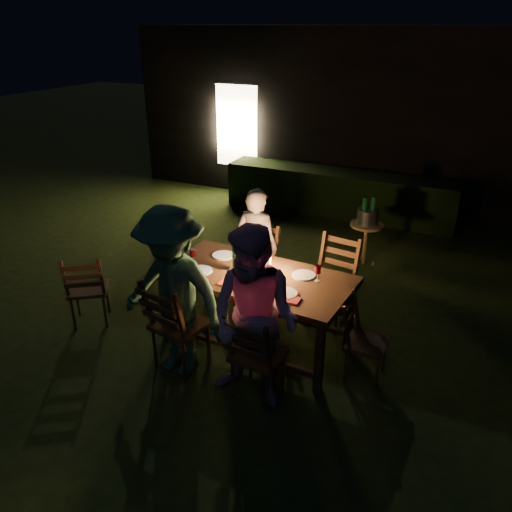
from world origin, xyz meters
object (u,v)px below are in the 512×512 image
at_px(person_house_side, 257,247).
at_px(bottle_bucket_a, 364,214).
at_px(bottle_table, 235,257).
at_px(bottle_bucket_b, 372,213).
at_px(person_opp_right, 255,320).
at_px(chair_near_right, 257,370).
at_px(side_table, 367,229).
at_px(dining_table, 256,281).
at_px(lantern, 262,260).
at_px(chair_near_left, 180,340).
at_px(chair_far_left, 255,279).
at_px(chair_far_right, 329,298).
at_px(ice_bucket, 368,217).
at_px(chair_spare, 90,301).
at_px(person_opp_left, 173,294).
at_px(chair_end, 364,354).

distance_m(person_house_side, bottle_bucket_a, 1.84).
relative_size(bottle_table, bottle_bucket_b, 0.88).
bearing_deg(person_opp_right, chair_near_right, 89.83).
bearing_deg(chair_near_right, person_opp_right, -90.60).
distance_m(side_table, bottle_bucket_b, 0.24).
height_order(dining_table, bottle_table, bottle_table).
relative_size(lantern, bottle_table, 1.25).
relative_size(chair_near_left, chair_far_left, 1.06).
bearing_deg(chair_near_right, person_house_side, 119.09).
bearing_deg(chair_near_right, chair_far_right, 85.82).
distance_m(chair_near_right, bottle_bucket_a, 3.27).
height_order(chair_far_left, bottle_table, bottle_table).
relative_size(ice_bucket, bottle_bucket_a, 0.94).
relative_size(chair_far_right, chair_spare, 1.12).
bearing_deg(chair_far_right, dining_table, 58.35).
xyz_separation_m(chair_near_left, ice_bucket, (1.13, 3.20, 0.42)).
bearing_deg(ice_bucket, dining_table, -103.98).
bearing_deg(chair_far_right, person_opp_right, 90.23).
xyz_separation_m(chair_near_right, bottle_bucket_b, (0.28, 3.31, 0.49)).
distance_m(chair_far_left, person_opp_left, 1.69).
height_order(chair_far_right, side_table, chair_far_right).
relative_size(chair_far_left, side_table, 1.61).
xyz_separation_m(chair_end, ice_bucket, (-0.61, 2.57, 0.47)).
bearing_deg(chair_near_right, dining_table, 119.87).
bearing_deg(chair_far_left, chair_near_right, 117.32).
bearing_deg(dining_table, chair_far_right, 54.47).
xyz_separation_m(side_table, bottle_bucket_b, (0.05, 0.04, 0.23)).
bearing_deg(person_opp_right, dining_table, 118.76).
distance_m(chair_spare, side_table, 3.89).
xyz_separation_m(chair_near_left, chair_far_left, (0.13, 1.54, -0.02)).
bearing_deg(chair_near_left, chair_end, 30.30).
bearing_deg(bottle_bucket_b, bottle_table, -110.17).
relative_size(dining_table, chair_near_left, 1.93).
height_order(person_opp_left, bottle_table, person_opp_left).
bearing_deg(chair_far_left, person_opp_left, 87.05).
bearing_deg(chair_end, ice_bucket, -166.81).
height_order(chair_end, lantern, lantern).
bearing_deg(bottle_bucket_b, chair_far_right, -91.64).
distance_m(person_house_side, person_opp_right, 1.88).
height_order(bottle_table, side_table, bottle_table).
bearing_deg(side_table, person_house_side, -121.68).
xyz_separation_m(lantern, ice_bucket, (0.56, 2.42, -0.25)).
bearing_deg(person_house_side, lantern, 123.00).
relative_size(chair_end, chair_spare, 0.92).
xyz_separation_m(chair_end, person_house_side, (-1.61, 0.96, 0.48)).
height_order(chair_end, bottle_table, bottle_table).
bearing_deg(bottle_bucket_a, person_opp_left, -108.60).
height_order(person_house_side, side_table, person_house_side).
relative_size(chair_near_left, bottle_bucket_b, 3.40).
distance_m(dining_table, lantern, 0.25).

